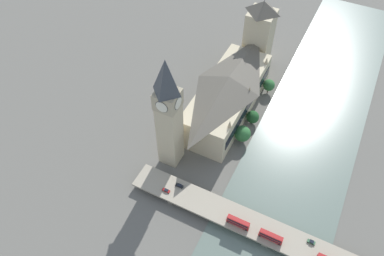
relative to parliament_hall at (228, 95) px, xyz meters
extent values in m
plane|color=#605E56|center=(-17.69, 8.00, -14.90)|extent=(600.00, 600.00, 0.00)
cube|color=slate|center=(-54.19, 8.00, -14.75)|extent=(61.01, 360.00, 0.30)
cube|color=#C1B28E|center=(0.06, 0.00, -3.60)|extent=(29.48, 80.85, 22.60)
cube|color=black|center=(-14.84, 0.00, -2.47)|extent=(0.40, 74.38, 6.78)
pyramid|color=#514C42|center=(0.06, 0.00, 11.41)|extent=(28.89, 79.24, 7.41)
cone|color=tan|center=(-13.69, -30.72, 10.20)|extent=(2.20, 2.20, 5.00)
cone|color=tan|center=(-13.69, 0.00, 10.20)|extent=(2.20, 2.20, 5.00)
cone|color=tan|center=(-13.69, 30.72, 10.20)|extent=(2.20, 2.20, 5.00)
cube|color=#C1B28E|center=(13.69, 49.99, 12.19)|extent=(11.13, 11.13, 54.18)
cube|color=tan|center=(13.69, 49.99, 34.28)|extent=(11.80, 11.80, 10.02)
cylinder|color=black|center=(7.95, 49.99, 34.28)|extent=(0.50, 6.95, 6.95)
cylinder|color=silver|center=(7.83, 49.99, 34.28)|extent=(0.62, 6.44, 6.44)
cylinder|color=black|center=(19.43, 49.99, 34.28)|extent=(0.50, 6.95, 6.95)
cylinder|color=silver|center=(19.54, 49.99, 34.28)|extent=(0.62, 6.44, 6.44)
cylinder|color=black|center=(13.69, 44.25, 34.28)|extent=(6.95, 0.50, 6.95)
cylinder|color=silver|center=(13.69, 44.14, 34.28)|extent=(6.44, 0.62, 6.44)
cylinder|color=black|center=(13.69, 55.73, 34.28)|extent=(6.95, 0.50, 6.95)
cylinder|color=silver|center=(13.69, 55.84, 34.28)|extent=(6.44, 0.62, 6.44)
pyramid|color=#383D42|center=(13.69, 49.99, 49.32)|extent=(11.35, 11.35, 20.07)
cube|color=#C1B28E|center=(0.06, -53.22, 7.16)|extent=(17.59, 17.59, 44.11)
pyramid|color=#514C42|center=(0.06, -53.22, 33.17)|extent=(17.59, 17.59, 7.92)
cube|color=gray|center=(-54.19, 71.10, -13.03)|extent=(3.00, 12.82, 3.74)
cube|color=gray|center=(-0.28, 71.10, -13.03)|extent=(3.00, 12.82, 3.74)
cube|color=gray|center=(-54.19, 71.10, -10.56)|extent=(154.01, 15.08, 1.20)
cube|color=red|center=(-55.50, 74.59, -8.53)|extent=(11.96, 2.42, 1.96)
cube|color=black|center=(-55.50, 74.59, -8.14)|extent=(10.76, 2.48, 0.86)
cube|color=red|center=(-55.50, 74.59, -6.40)|extent=(11.72, 2.42, 2.31)
cube|color=black|center=(-55.50, 74.59, -6.29)|extent=(10.76, 2.48, 1.11)
cube|color=maroon|center=(-55.50, 74.59, -5.17)|extent=(11.60, 2.30, 0.16)
cylinder|color=black|center=(-50.40, 73.49, -9.41)|extent=(1.10, 0.28, 1.10)
cylinder|color=black|center=(-50.40, 75.69, -9.41)|extent=(1.10, 0.28, 1.10)
cylinder|color=black|center=(-60.48, 73.49, -9.41)|extent=(1.10, 0.28, 1.10)
cylinder|color=black|center=(-60.48, 75.69, -9.41)|extent=(1.10, 0.28, 1.10)
cube|color=red|center=(-38.32, 74.81, -8.49)|extent=(11.90, 2.44, 2.03)
cube|color=black|center=(-38.32, 74.81, -8.08)|extent=(10.71, 2.50, 0.89)
cube|color=red|center=(-38.32, 74.81, -6.28)|extent=(11.66, 2.44, 2.39)
cube|color=black|center=(-38.32, 74.81, -6.16)|extent=(10.71, 2.50, 1.15)
cube|color=maroon|center=(-38.32, 74.81, -5.00)|extent=(11.54, 2.32, 0.16)
cylinder|color=black|center=(-33.28, 73.70, -9.39)|extent=(1.14, 0.28, 1.14)
cylinder|color=black|center=(-33.28, 75.92, -9.39)|extent=(1.14, 0.28, 1.14)
cylinder|color=black|center=(-43.24, 73.70, -9.39)|extent=(1.14, 0.28, 1.14)
cylinder|color=black|center=(-43.24, 75.92, -9.39)|extent=(1.14, 0.28, 1.14)
cube|color=black|center=(-1.31, 68.07, -9.38)|extent=(4.54, 1.81, 0.68)
cube|color=black|center=(-1.44, 68.07, -8.76)|extent=(2.36, 1.63, 0.55)
cylinder|color=black|center=(0.50, 67.26, -9.63)|extent=(0.66, 0.22, 0.66)
cylinder|color=black|center=(0.50, 68.89, -9.63)|extent=(0.66, 0.22, 0.66)
cylinder|color=black|center=(-3.11, 67.26, -9.63)|extent=(0.66, 0.22, 0.66)
cylinder|color=black|center=(-3.11, 68.89, -9.63)|extent=(0.66, 0.22, 0.66)
cube|color=#2D5638|center=(-74.09, 67.36, -9.37)|extent=(3.92, 1.71, 0.70)
cube|color=black|center=(-74.21, 67.36, -8.72)|extent=(2.04, 1.54, 0.60)
cylinder|color=black|center=(-72.59, 66.60, -9.63)|extent=(0.66, 0.22, 0.66)
cylinder|color=black|center=(-72.59, 68.13, -9.63)|extent=(0.66, 0.22, 0.66)
cylinder|color=black|center=(-75.59, 66.60, -9.63)|extent=(0.66, 0.22, 0.66)
cylinder|color=black|center=(-75.59, 68.13, -9.63)|extent=(0.66, 0.22, 0.66)
cube|color=maroon|center=(3.73, 73.96, -9.42)|extent=(4.33, 1.73, 0.58)
cube|color=black|center=(3.60, 73.96, -8.91)|extent=(2.25, 1.56, 0.44)
cylinder|color=black|center=(5.40, 73.18, -9.61)|extent=(0.70, 0.22, 0.70)
cylinder|color=black|center=(5.40, 74.74, -9.61)|extent=(0.70, 0.22, 0.70)
cylinder|color=black|center=(2.06, 73.18, -9.61)|extent=(0.70, 0.22, 0.70)
cylinder|color=black|center=(2.06, 74.74, -9.61)|extent=(0.70, 0.22, 0.70)
cylinder|color=brown|center=(-18.77, -29.22, -13.21)|extent=(0.70, 0.70, 3.37)
sphere|color=#2D6633|center=(-18.77, -29.22, -8.14)|extent=(7.97, 7.97, 7.97)
cylinder|color=brown|center=(-18.76, 19.43, -13.40)|extent=(0.70, 0.70, 2.98)
sphere|color=#2D6633|center=(-18.76, 19.43, -7.68)|extent=(9.97, 9.97, 9.97)
cylinder|color=brown|center=(-19.03, 2.45, -13.82)|extent=(0.70, 0.70, 2.15)
sphere|color=#1E4C23|center=(-19.03, 2.45, -9.23)|extent=(8.25, 8.25, 8.25)
camera|label=1|loc=(-56.44, 162.24, 165.95)|focal=35.00mm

